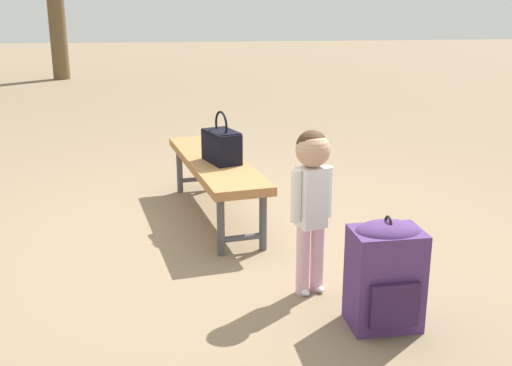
# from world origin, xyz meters

# --- Properties ---
(ground_plane) EXTENTS (40.00, 40.00, 0.00)m
(ground_plane) POSITION_xyz_m (0.00, 0.00, 0.00)
(ground_plane) COLOR #7F6B51
(ground_plane) RESTS_ON ground
(park_bench) EXTENTS (1.65, 0.68, 0.45)m
(park_bench) POSITION_xyz_m (-0.48, -0.15, 0.39)
(park_bench) COLOR #9E6B3D
(park_bench) RESTS_ON ground
(handbag) EXTENTS (0.36, 0.28, 0.37)m
(handbag) POSITION_xyz_m (-0.39, -0.10, 0.58)
(handbag) COLOR black
(handbag) RESTS_ON park_bench
(child_standing) EXTENTS (0.19, 0.24, 0.92)m
(child_standing) POSITION_xyz_m (0.81, 0.29, 0.61)
(child_standing) COLOR #E5B2C6
(child_standing) RESTS_ON ground
(backpack_large) EXTENTS (0.32, 0.35, 0.58)m
(backpack_large) POSITION_xyz_m (1.21, 0.58, 0.29)
(backpack_large) COLOR #4C2D66
(backpack_large) RESTS_ON ground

